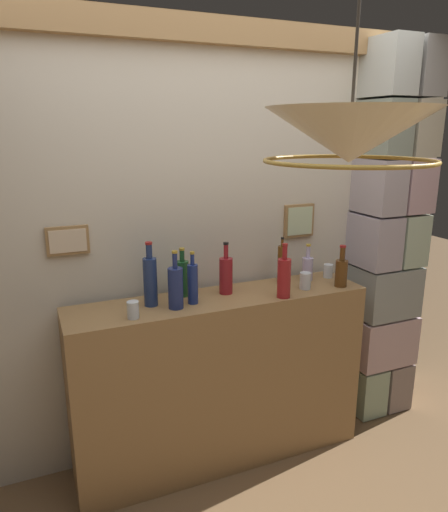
{
  "coord_description": "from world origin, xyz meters",
  "views": [
    {
      "loc": [
        -0.96,
        -1.47,
        1.93
      ],
      "look_at": [
        0.0,
        0.78,
        1.28
      ],
      "focal_mm": 33.27,
      "sensor_mm": 36.0,
      "label": 1
    }
  ],
  "objects_px": {
    "liquor_bottle_scotch": "(150,280)",
    "liquor_bottle_rum": "(176,287)",
    "liquor_bottle_port": "(307,268)",
    "liquor_bottle_sherry": "(183,277)",
    "glass_tumbler_shot": "(133,310)",
    "liquor_bottle_rye": "(284,277)",
    "glass_tumbler_highball": "(328,271)",
    "liquor_bottle_brandy": "(226,275)",
    "liquor_bottle_tequila": "(193,283)",
    "liquor_bottle_whiskey": "(341,271)",
    "glass_tumbler_rocks": "(305,281)",
    "liquor_bottle_gin": "(282,264)",
    "pendant_lamp": "(350,137)"
  },
  "relations": [
    {
      "from": "liquor_bottle_port",
      "to": "liquor_bottle_rum",
      "type": "height_order",
      "value": "liquor_bottle_rum"
    },
    {
      "from": "liquor_bottle_gin",
      "to": "liquor_bottle_brandy",
      "type": "height_order",
      "value": "liquor_bottle_brandy"
    },
    {
      "from": "liquor_bottle_gin",
      "to": "liquor_bottle_tequila",
      "type": "bearing_deg",
      "value": -168.85
    },
    {
      "from": "glass_tumbler_shot",
      "to": "liquor_bottle_whiskey",
      "type": "bearing_deg",
      "value": 0.2
    },
    {
      "from": "liquor_bottle_sherry",
      "to": "glass_tumbler_shot",
      "type": "distance_m",
      "value": 0.4
    },
    {
      "from": "glass_tumbler_highball",
      "to": "glass_tumbler_shot",
      "type": "distance_m",
      "value": 1.29
    },
    {
      "from": "liquor_bottle_whiskey",
      "to": "glass_tumbler_rocks",
      "type": "bearing_deg",
      "value": 168.73
    },
    {
      "from": "liquor_bottle_scotch",
      "to": "liquor_bottle_port",
      "type": "bearing_deg",
      "value": 2.53
    },
    {
      "from": "glass_tumbler_highball",
      "to": "liquor_bottle_tequila",
      "type": "bearing_deg",
      "value": -173.97
    },
    {
      "from": "liquor_bottle_tequila",
      "to": "glass_tumbler_highball",
      "type": "xyz_separation_m",
      "value": [
        0.94,
        0.1,
        -0.07
      ]
    },
    {
      "from": "liquor_bottle_scotch",
      "to": "liquor_bottle_rum",
      "type": "xyz_separation_m",
      "value": [
        0.11,
        -0.09,
        -0.02
      ]
    },
    {
      "from": "liquor_bottle_gin",
      "to": "glass_tumbler_rocks",
      "type": "relative_size",
      "value": 2.9
    },
    {
      "from": "liquor_bottle_rum",
      "to": "glass_tumbler_rocks",
      "type": "distance_m",
      "value": 0.79
    },
    {
      "from": "liquor_bottle_rum",
      "to": "glass_tumbler_highball",
      "type": "xyz_separation_m",
      "value": [
        1.04,
        0.13,
        -0.07
      ]
    },
    {
      "from": "liquor_bottle_scotch",
      "to": "liquor_bottle_rum",
      "type": "height_order",
      "value": "liquor_bottle_scotch"
    },
    {
      "from": "liquor_bottle_scotch",
      "to": "liquor_bottle_sherry",
      "type": "height_order",
      "value": "liquor_bottle_scotch"
    },
    {
      "from": "liquor_bottle_rye",
      "to": "glass_tumbler_highball",
      "type": "height_order",
      "value": "liquor_bottle_rye"
    },
    {
      "from": "liquor_bottle_sherry",
      "to": "liquor_bottle_rum",
      "type": "height_order",
      "value": "liquor_bottle_rum"
    },
    {
      "from": "liquor_bottle_scotch",
      "to": "liquor_bottle_port",
      "type": "xyz_separation_m",
      "value": [
        1.0,
        0.04,
        -0.06
      ]
    },
    {
      "from": "liquor_bottle_rum",
      "to": "pendant_lamp",
      "type": "bearing_deg",
      "value": -60.37
    },
    {
      "from": "liquor_bottle_scotch",
      "to": "glass_tumbler_shot",
      "type": "bearing_deg",
      "value": -132.4
    },
    {
      "from": "liquor_bottle_gin",
      "to": "liquor_bottle_scotch",
      "type": "xyz_separation_m",
      "value": [
        -0.82,
        -0.06,
        0.02
      ]
    },
    {
      "from": "liquor_bottle_whiskey",
      "to": "liquor_bottle_sherry",
      "type": "distance_m",
      "value": 0.94
    },
    {
      "from": "liquor_bottle_sherry",
      "to": "liquor_bottle_rum",
      "type": "relative_size",
      "value": 0.89
    },
    {
      "from": "glass_tumbler_rocks",
      "to": "glass_tumbler_shot",
      "type": "height_order",
      "value": "glass_tumbler_rocks"
    },
    {
      "from": "liquor_bottle_brandy",
      "to": "liquor_bottle_port",
      "type": "distance_m",
      "value": 0.56
    },
    {
      "from": "liquor_bottle_port",
      "to": "glass_tumbler_shot",
      "type": "distance_m",
      "value": 1.14
    },
    {
      "from": "glass_tumbler_shot",
      "to": "liquor_bottle_rum",
      "type": "bearing_deg",
      "value": 11.81
    },
    {
      "from": "liquor_bottle_sherry",
      "to": "glass_tumbler_shot",
      "type": "relative_size",
      "value": 3.16
    },
    {
      "from": "liquor_bottle_whiskey",
      "to": "liquor_bottle_brandy",
      "type": "xyz_separation_m",
      "value": [
        -0.68,
        0.16,
        0.02
      ]
    },
    {
      "from": "liquor_bottle_brandy",
      "to": "glass_tumbler_rocks",
      "type": "xyz_separation_m",
      "value": [
        0.46,
        -0.11,
        -0.06
      ]
    },
    {
      "from": "liquor_bottle_whiskey",
      "to": "glass_tumbler_rocks",
      "type": "height_order",
      "value": "liquor_bottle_whiskey"
    },
    {
      "from": "liquor_bottle_scotch",
      "to": "liquor_bottle_brandy",
      "type": "xyz_separation_m",
      "value": [
        0.44,
        0.02,
        -0.03
      ]
    },
    {
      "from": "liquor_bottle_scotch",
      "to": "liquor_bottle_rye",
      "type": "relative_size",
      "value": 1.13
    },
    {
      "from": "liquor_bottle_port",
      "to": "glass_tumbler_rocks",
      "type": "height_order",
      "value": "liquor_bottle_port"
    },
    {
      "from": "liquor_bottle_gin",
      "to": "liquor_bottle_rye",
      "type": "distance_m",
      "value": 0.26
    },
    {
      "from": "liquor_bottle_sherry",
      "to": "liquor_bottle_scotch",
      "type": "bearing_deg",
      "value": -159.34
    },
    {
      "from": "pendant_lamp",
      "to": "liquor_bottle_tequila",
      "type": "bearing_deg",
      "value": 112.59
    },
    {
      "from": "liquor_bottle_rum",
      "to": "glass_tumbler_shot",
      "type": "relative_size",
      "value": 3.54
    },
    {
      "from": "liquor_bottle_whiskey",
      "to": "liquor_bottle_tequila",
      "type": "bearing_deg",
      "value": 175.1
    },
    {
      "from": "liquor_bottle_port",
      "to": "liquor_bottle_scotch",
      "type": "bearing_deg",
      "value": -177.47
    },
    {
      "from": "liquor_bottle_brandy",
      "to": "liquor_bottle_scotch",
      "type": "bearing_deg",
      "value": -177.37
    },
    {
      "from": "liquor_bottle_tequila",
      "to": "glass_tumbler_highball",
      "type": "distance_m",
      "value": 0.94
    },
    {
      "from": "liquor_bottle_gin",
      "to": "pendant_lamp",
      "type": "xyz_separation_m",
      "value": [
        -0.27,
        -0.93,
        0.76
      ]
    },
    {
      "from": "liquor_bottle_sherry",
      "to": "glass_tumbler_highball",
      "type": "height_order",
      "value": "liquor_bottle_sherry"
    },
    {
      "from": "liquor_bottle_scotch",
      "to": "liquor_bottle_brandy",
      "type": "bearing_deg",
      "value": 2.63
    },
    {
      "from": "liquor_bottle_gin",
      "to": "pendant_lamp",
      "type": "distance_m",
      "value": 1.23
    },
    {
      "from": "liquor_bottle_sherry",
      "to": "liquor_bottle_rum",
      "type": "distance_m",
      "value": 0.19
    },
    {
      "from": "liquor_bottle_brandy",
      "to": "liquor_bottle_tequila",
      "type": "xyz_separation_m",
      "value": [
        -0.23,
        -0.08,
        0.0
      ]
    },
    {
      "from": "liquor_bottle_rye",
      "to": "pendant_lamp",
      "type": "distance_m",
      "value": 1.05
    }
  ]
}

